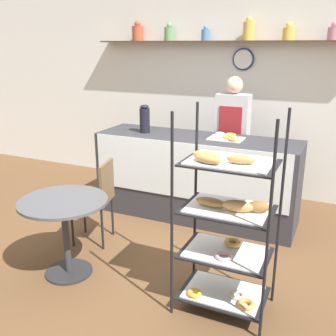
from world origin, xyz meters
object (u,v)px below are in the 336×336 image
at_px(cafe_chair, 99,194).
at_px(cafe_table, 64,218).
at_px(pastry_rack, 227,224).
at_px(person_worker, 232,138).
at_px(donut_tray_counter, 229,137).
at_px(coffee_carafe, 145,119).

bearing_deg(cafe_chair, cafe_table, -7.53).
distance_m(pastry_rack, person_worker, 2.12).
xyz_separation_m(cafe_chair, donut_tray_counter, (1.05, 1.05, 0.47)).
bearing_deg(person_worker, pastry_rack, -75.03).
bearing_deg(cafe_chair, coffee_carafe, 164.35).
bearing_deg(cafe_chair, person_worker, 133.67).
xyz_separation_m(coffee_carafe, donut_tray_counter, (1.02, 0.08, -0.14)).
bearing_deg(cafe_table, pastry_rack, 4.18).
height_order(pastry_rack, person_worker, person_worker).
bearing_deg(coffee_carafe, donut_tray_counter, 4.53).
relative_size(pastry_rack, donut_tray_counter, 4.16).
xyz_separation_m(pastry_rack, person_worker, (-0.55, 2.04, 0.17)).
relative_size(pastry_rack, person_worker, 0.96).
xyz_separation_m(cafe_table, coffee_carafe, (-0.04, 1.61, 0.61)).
bearing_deg(cafe_table, person_worker, 67.55).
xyz_separation_m(person_worker, cafe_table, (-0.89, -2.15, -0.35)).
xyz_separation_m(cafe_table, cafe_chair, (-0.07, 0.64, -0.01)).
height_order(cafe_table, donut_tray_counter, donut_tray_counter).
bearing_deg(coffee_carafe, pastry_rack, -45.59).
bearing_deg(donut_tray_counter, coffee_carafe, -175.47).
relative_size(person_worker, cafe_chair, 1.87).
relative_size(person_worker, cafe_table, 2.12).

